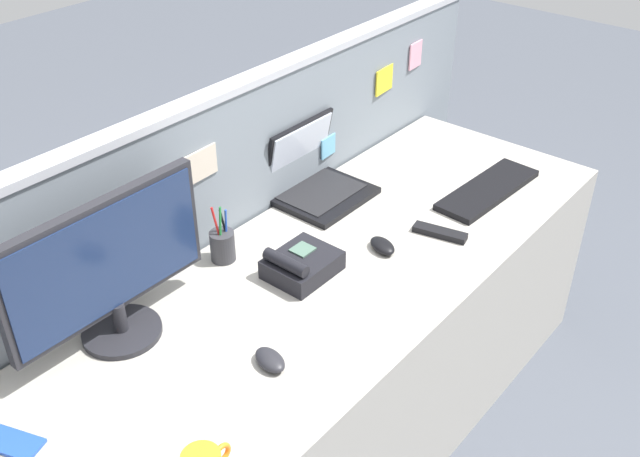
# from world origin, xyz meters

# --- Properties ---
(ground_plane) EXTENTS (10.00, 10.00, 0.00)m
(ground_plane) POSITION_xyz_m (0.00, 0.00, 0.00)
(ground_plane) COLOR #4C515B
(desk) EXTENTS (2.15, 0.74, 0.71)m
(desk) POSITION_xyz_m (0.00, 0.00, 0.36)
(desk) COLOR #ADA89E
(desk) RESTS_ON ground_plane
(cubicle_divider) EXTENTS (2.57, 0.08, 1.17)m
(cubicle_divider) POSITION_xyz_m (0.00, 0.41, 0.59)
(cubicle_divider) COLOR gray
(cubicle_divider) RESTS_ON ground_plane
(desktop_monitor) EXTENTS (0.57, 0.21, 0.39)m
(desktop_monitor) POSITION_xyz_m (-0.57, 0.25, 0.93)
(desktop_monitor) COLOR #232328
(desktop_monitor) RESTS_ON desk
(laptop) EXTENTS (0.31, 0.27, 0.25)m
(laptop) POSITION_xyz_m (0.29, 0.32, 0.77)
(laptop) COLOR black
(laptop) RESTS_ON desk
(desk_phone) EXTENTS (0.20, 0.16, 0.10)m
(desk_phone) POSITION_xyz_m (-0.08, 0.06, 0.75)
(desk_phone) COLOR black
(desk_phone) RESTS_ON desk
(keyboard_main) EXTENTS (0.45, 0.17, 0.02)m
(keyboard_main) POSITION_xyz_m (0.68, -0.14, 0.72)
(keyboard_main) COLOR black
(keyboard_main) RESTS_ON desk
(computer_mouse_right_hand) EXTENTS (0.09, 0.12, 0.03)m
(computer_mouse_right_hand) POSITION_xyz_m (0.17, -0.06, 0.73)
(computer_mouse_right_hand) COLOR black
(computer_mouse_right_hand) RESTS_ON desk
(computer_mouse_left_hand) EXTENTS (0.08, 0.11, 0.03)m
(computer_mouse_left_hand) POSITION_xyz_m (-0.41, -0.13, 0.73)
(computer_mouse_left_hand) COLOR #232328
(computer_mouse_left_hand) RESTS_ON desk
(pen_cup) EXTENTS (0.07, 0.07, 0.18)m
(pen_cup) POSITION_xyz_m (-0.17, 0.28, 0.76)
(pen_cup) COLOR #333338
(pen_cup) RESTS_ON desk
(cell_phone_blue_case) EXTENTS (0.10, 0.14, 0.01)m
(cell_phone_blue_case) POSITION_xyz_m (-0.95, 0.14, 0.72)
(cell_phone_blue_case) COLOR blue
(cell_phone_blue_case) RESTS_ON desk
(tv_remote) EXTENTS (0.08, 0.18, 0.02)m
(tv_remote) POSITION_xyz_m (0.35, -0.15, 0.72)
(tv_remote) COLOR black
(tv_remote) RESTS_ON desk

